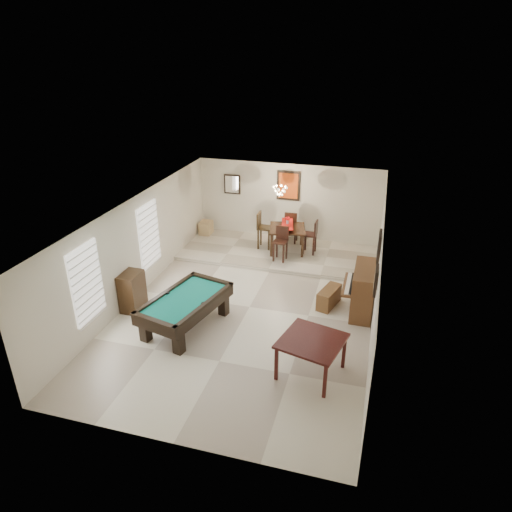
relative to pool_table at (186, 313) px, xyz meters
The scene contains 26 objects.
ground_plane 1.74m from the pool_table, 46.22° to the left, with size 6.00×9.00×0.02m, color beige.
wall_back 5.92m from the pool_table, 78.40° to the left, with size 6.00×0.04×2.60m, color silver.
wall_front 3.60m from the pool_table, 70.24° to the right, with size 6.00×0.04×2.60m, color silver.
wall_left 2.39m from the pool_table, 146.08° to the left, with size 0.04×9.00×2.60m, color silver.
wall_right 4.45m from the pool_table, 16.37° to the left, with size 0.04×9.00×2.60m, color silver.
ceiling 2.80m from the pool_table, 46.22° to the left, with size 6.00×9.00×0.04m, color white.
dining_step 4.64m from the pool_table, 75.29° to the left, with size 6.00×2.50×0.12m, color beige.
window_left_front 2.29m from the pool_table, 151.53° to the right, with size 0.06×1.00×1.70m, color white.
window_left_rear 2.76m from the pool_table, 134.49° to the left, with size 0.06×1.00×1.70m, color white.
pool_table is the anchor object (origin of this frame).
square_table 3.19m from the pool_table, 15.95° to the right, with size 1.16×1.16×0.80m, color black, non-canonical shape.
upright_piano 4.18m from the pool_table, 25.62° to the left, with size 0.79×1.41×1.17m, color brown, non-canonical shape.
piano_bench 3.59m from the pool_table, 30.92° to the left, with size 0.33×0.85×0.47m, color brown.
apothecary_chest 1.63m from the pool_table, 166.75° to the left, with size 0.44×0.66×0.99m, color black.
dining_table 4.83m from the pool_table, 73.16° to the left, with size 1.07×1.07×0.89m, color black, non-canonical shape.
flower_vase 4.88m from the pool_table, 73.16° to the left, with size 0.14×0.14×0.24m, color red, non-canonical shape.
dining_chair_south 4.11m from the pool_table, 70.79° to the left, with size 0.38×0.38×1.03m, color black, non-canonical shape.
dining_chair_north 5.51m from the pool_table, 75.39° to the left, with size 0.39×0.39×1.06m, color black, non-canonical shape.
dining_chair_west 4.71m from the pool_table, 81.72° to the left, with size 0.43×0.43×1.16m, color black, non-canonical shape.
dining_chair_east 5.10m from the pool_table, 65.58° to the left, with size 0.39×0.39×1.06m, color black, non-canonical shape.
corner_bench 5.47m from the pool_table, 106.48° to the left, with size 0.38×0.48×0.43m, color tan.
chandelier 4.93m from the pool_table, 75.13° to the left, with size 0.44×0.44×0.60m, color #FFE5B2, non-canonical shape.
back_painting 6.01m from the pool_table, 78.32° to the left, with size 0.75×0.06×0.95m, color #D84C14.
back_mirror 5.91m from the pool_table, 97.26° to the left, with size 0.55×0.06×0.65m, color white.
right_picture_upper 4.67m from the pool_table, 20.26° to the left, with size 0.06×0.55×0.65m, color slate.
right_picture_lower 4.35m from the pool_table, ahead, with size 0.06×0.45×0.55m, color gray.
Camera 1 is at (2.81, -9.46, 6.04)m, focal length 32.00 mm.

